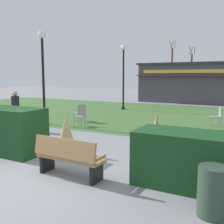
{
  "coord_description": "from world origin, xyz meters",
  "views": [
    {
      "loc": [
        4.33,
        -4.29,
        2.35
      ],
      "look_at": [
        0.25,
        3.36,
        1.17
      ],
      "focal_mm": 42.92,
      "sensor_mm": 36.0,
      "label": 1
    }
  ],
  "objects_px": {
    "food_kiosk": "(203,83)",
    "cafe_chair_center": "(218,115)",
    "cafe_chair_west": "(81,115)",
    "lamppost_mid": "(43,67)",
    "tree_left_bg": "(191,72)",
    "parked_car_west_slot": "(183,90)",
    "trash_bin": "(213,191)",
    "cafe_chair_east": "(81,111)",
    "lamppost_far": "(123,70)",
    "person_strolling": "(16,110)",
    "park_bench": "(68,157)",
    "tree_right_bg": "(172,69)"
  },
  "relations": [
    {
      "from": "food_kiosk",
      "to": "cafe_chair_center",
      "type": "bearing_deg",
      "value": -77.41
    },
    {
      "from": "cafe_chair_west",
      "to": "cafe_chair_center",
      "type": "xyz_separation_m",
      "value": [
        5.71,
        2.87,
        0.0
      ]
    },
    {
      "from": "lamppost_mid",
      "to": "tree_left_bg",
      "type": "xyz_separation_m",
      "value": [
        0.73,
        29.81,
        0.1
      ]
    },
    {
      "from": "cafe_chair_center",
      "to": "parked_car_west_slot",
      "type": "height_order",
      "value": "parked_car_west_slot"
    },
    {
      "from": "trash_bin",
      "to": "cafe_chair_east",
      "type": "xyz_separation_m",
      "value": [
        -7.35,
        6.76,
        0.1
      ]
    },
    {
      "from": "parked_car_west_slot",
      "to": "tree_left_bg",
      "type": "height_order",
      "value": "tree_left_bg"
    },
    {
      "from": "lamppost_far",
      "to": "cafe_chair_east",
      "type": "distance_m",
      "value": 5.96
    },
    {
      "from": "lamppost_mid",
      "to": "cafe_chair_east",
      "type": "xyz_separation_m",
      "value": [
        1.08,
        1.5,
        -2.24
      ]
    },
    {
      "from": "trash_bin",
      "to": "tree_left_bg",
      "type": "distance_m",
      "value": 35.99
    },
    {
      "from": "lamppost_mid",
      "to": "person_strolling",
      "type": "height_order",
      "value": "lamppost_mid"
    },
    {
      "from": "park_bench",
      "to": "tree_left_bg",
      "type": "xyz_separation_m",
      "value": [
        -4.51,
        34.82,
        2.4
      ]
    },
    {
      "from": "tree_left_bg",
      "to": "tree_right_bg",
      "type": "relative_size",
      "value": 0.87
    },
    {
      "from": "parked_car_west_slot",
      "to": "tree_right_bg",
      "type": "relative_size",
      "value": 0.58
    },
    {
      "from": "trash_bin",
      "to": "tree_right_bg",
      "type": "bearing_deg",
      "value": 106.73
    },
    {
      "from": "tree_left_bg",
      "to": "park_bench",
      "type": "bearing_deg",
      "value": -82.62
    },
    {
      "from": "cafe_chair_center",
      "to": "person_strolling",
      "type": "bearing_deg",
      "value": -147.98
    },
    {
      "from": "cafe_chair_east",
      "to": "cafe_chair_center",
      "type": "bearing_deg",
      "value": 16.18
    },
    {
      "from": "lamppost_far",
      "to": "food_kiosk",
      "type": "bearing_deg",
      "value": 63.59
    },
    {
      "from": "lamppost_far",
      "to": "tree_right_bg",
      "type": "distance_m",
      "value": 22.98
    },
    {
      "from": "cafe_chair_center",
      "to": "tree_right_bg",
      "type": "height_order",
      "value": "tree_right_bg"
    },
    {
      "from": "trash_bin",
      "to": "cafe_chair_center",
      "type": "distance_m",
      "value": 8.67
    },
    {
      "from": "lamppost_mid",
      "to": "tree_right_bg",
      "type": "bearing_deg",
      "value": 94.05
    },
    {
      "from": "trash_bin",
      "to": "lamppost_far",
      "type": "bearing_deg",
      "value": 121.63
    },
    {
      "from": "food_kiosk",
      "to": "cafe_chair_west",
      "type": "height_order",
      "value": "food_kiosk"
    },
    {
      "from": "trash_bin",
      "to": "tree_right_bg",
      "type": "xyz_separation_m",
      "value": [
        -10.54,
        35.06,
        2.93
      ]
    },
    {
      "from": "park_bench",
      "to": "trash_bin",
      "type": "xyz_separation_m",
      "value": [
        3.19,
        -0.26,
        -0.05
      ]
    },
    {
      "from": "food_kiosk",
      "to": "parked_car_west_slot",
      "type": "bearing_deg",
      "value": 114.46
    },
    {
      "from": "lamppost_mid",
      "to": "cafe_chair_west",
      "type": "height_order",
      "value": "lamppost_mid"
    },
    {
      "from": "park_bench",
      "to": "lamppost_far",
      "type": "distance_m",
      "value": 12.99
    },
    {
      "from": "food_kiosk",
      "to": "tree_left_bg",
      "type": "relative_size",
      "value": 1.68
    },
    {
      "from": "lamppost_mid",
      "to": "lamppost_far",
      "type": "bearing_deg",
      "value": 82.93
    },
    {
      "from": "trash_bin",
      "to": "tree_left_bg",
      "type": "relative_size",
      "value": 0.13
    },
    {
      "from": "person_strolling",
      "to": "parked_car_west_slot",
      "type": "relative_size",
      "value": 0.39
    },
    {
      "from": "food_kiosk",
      "to": "tree_right_bg",
      "type": "bearing_deg",
      "value": 115.38
    },
    {
      "from": "lamppost_far",
      "to": "cafe_chair_west",
      "type": "relative_size",
      "value": 4.97
    },
    {
      "from": "park_bench",
      "to": "person_strolling",
      "type": "xyz_separation_m",
      "value": [
        -5.53,
        3.5,
        0.38
      ]
    },
    {
      "from": "trash_bin",
      "to": "parked_car_west_slot",
      "type": "height_order",
      "value": "parked_car_west_slot"
    },
    {
      "from": "cafe_chair_west",
      "to": "tree_left_bg",
      "type": "bearing_deg",
      "value": 92.05
    },
    {
      "from": "parked_car_west_slot",
      "to": "cafe_chair_center",
      "type": "bearing_deg",
      "value": -72.32
    },
    {
      "from": "lamppost_far",
      "to": "person_strolling",
      "type": "bearing_deg",
      "value": -97.74
    },
    {
      "from": "parked_car_west_slot",
      "to": "tree_right_bg",
      "type": "height_order",
      "value": "tree_right_bg"
    },
    {
      "from": "parked_car_west_slot",
      "to": "tree_left_bg",
      "type": "distance_m",
      "value": 6.89
    },
    {
      "from": "food_kiosk",
      "to": "tree_left_bg",
      "type": "height_order",
      "value": "tree_left_bg"
    },
    {
      "from": "cafe_chair_center",
      "to": "person_strolling",
      "type": "relative_size",
      "value": 0.53
    },
    {
      "from": "trash_bin",
      "to": "cafe_chair_center",
      "type": "xyz_separation_m",
      "value": [
        -0.94,
        8.62,
        0.1
      ]
    },
    {
      "from": "lamppost_mid",
      "to": "lamppost_far",
      "type": "relative_size",
      "value": 1.0
    },
    {
      "from": "food_kiosk",
      "to": "parked_car_west_slot",
      "type": "relative_size",
      "value": 2.52
    },
    {
      "from": "lamppost_far",
      "to": "cafe_chair_center",
      "type": "bearing_deg",
      "value": -28.93
    },
    {
      "from": "cafe_chair_west",
      "to": "person_strolling",
      "type": "xyz_separation_m",
      "value": [
        -2.07,
        -2.0,
        0.33
      ]
    },
    {
      "from": "lamppost_far",
      "to": "tree_left_bg",
      "type": "distance_m",
      "value": 22.8
    }
  ]
}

